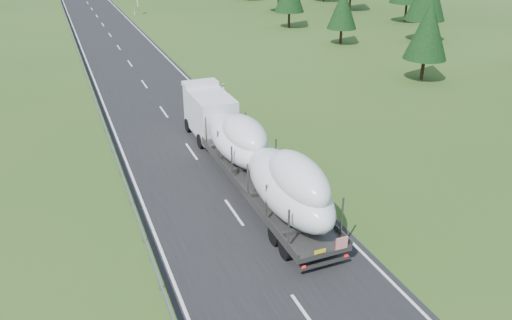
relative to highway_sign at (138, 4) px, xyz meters
name	(u,v)px	position (x,y,z in m)	size (l,w,h in m)	color
ground	(308,318)	(-7.20, -80.00, -1.81)	(400.00, 400.00, 0.00)	#2F4D19
road_surface	(87,2)	(-7.20, 20.00, -1.80)	(10.00, 400.00, 0.02)	black
guardrail	(60,1)	(-12.50, 19.94, -1.21)	(0.10, 400.00, 0.76)	slate
highway_sign	(138,4)	(0.00, 0.00, 0.00)	(0.08, 0.90, 2.60)	slate
boat_truck	(252,151)	(-5.12, -68.51, 0.62)	(3.13, 20.62, 4.63)	white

